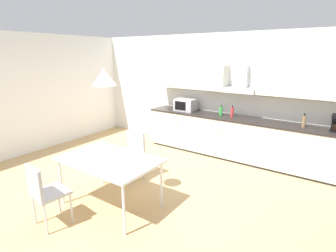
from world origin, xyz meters
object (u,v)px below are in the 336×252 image
at_px(bottle_red, 232,112).
at_px(chair_far_left, 133,151).
at_px(microwave, 186,105).
at_px(bottle_brown, 304,121).
at_px(dining_table, 109,161).
at_px(pendant_lamp, 104,77).
at_px(chair_near_left, 44,190).
at_px(bottle_green, 221,111).

relative_size(bottle_red, chair_far_left, 0.30).
height_order(microwave, bottle_red, microwave).
relative_size(bottle_brown, dining_table, 0.19).
bearing_deg(chair_far_left, bottle_brown, 39.89).
height_order(dining_table, chair_far_left, chair_far_left).
bearing_deg(microwave, bottle_brown, -0.68).
relative_size(microwave, bottle_brown, 1.84).
height_order(bottle_red, chair_far_left, bottle_red).
bearing_deg(pendant_lamp, microwave, 99.10).
relative_size(microwave, bottle_red, 1.85).
xyz_separation_m(microwave, dining_table, (0.46, -2.86, -0.33)).
xyz_separation_m(chair_near_left, chair_far_left, (0.01, 1.66, 0.00)).
bearing_deg(microwave, bottle_red, -0.81).
bearing_deg(chair_near_left, bottle_red, 74.37).
height_order(microwave, bottle_brown, microwave).
height_order(chair_near_left, pendant_lamp, pendant_lamp).
height_order(bottle_brown, chair_near_left, bottle_brown).
distance_m(bottle_brown, dining_table, 3.53).
height_order(bottle_brown, dining_table, bottle_brown).
height_order(dining_table, pendant_lamp, pendant_lamp).
bearing_deg(bottle_brown, chair_far_left, -140.11).
height_order(bottle_red, chair_near_left, bottle_red).
bearing_deg(pendant_lamp, chair_near_left, -111.36).
xyz_separation_m(chair_far_left, pendant_lamp, (0.32, -0.83, 1.37)).
distance_m(microwave, chair_near_left, 3.73).
distance_m(dining_table, pendant_lamp, 1.20).
xyz_separation_m(bottle_green, chair_near_left, (-0.75, -3.74, -0.46)).
height_order(microwave, chair_far_left, microwave).
height_order(chair_near_left, chair_far_left, same).
bearing_deg(bottle_green, dining_table, -98.29).
bearing_deg(dining_table, chair_near_left, -111.36).
distance_m(bottle_red, dining_table, 2.95).
relative_size(microwave, dining_table, 0.34).
distance_m(microwave, bottle_green, 0.88).
bearing_deg(chair_far_left, dining_table, -69.12).
bearing_deg(bottle_green, chair_far_left, -109.60).
bearing_deg(chair_far_left, microwave, 94.00).
distance_m(microwave, bottle_red, 1.16).
bearing_deg(pendant_lamp, bottle_green, 81.71).
relative_size(bottle_brown, bottle_green, 1.16).
distance_m(bottle_green, chair_far_left, 2.25).
bearing_deg(pendant_lamp, dining_table, -82.87).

